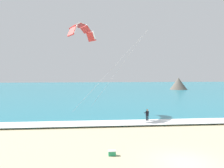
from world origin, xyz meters
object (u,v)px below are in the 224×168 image
(surfboard, at_px, (147,122))
(cooler_box, at_px, (112,153))
(kitesurfer, at_px, (147,115))
(kite_primary, at_px, (82,30))

(surfboard, distance_m, cooler_box, 13.01)
(surfboard, relative_size, kitesurfer, 0.86)
(surfboard, height_order, kitesurfer, kitesurfer)
(surfboard, relative_size, kite_primary, 0.12)
(kite_primary, bearing_deg, cooler_box, -80.66)
(surfboard, bearing_deg, cooler_box, -115.90)
(kitesurfer, relative_size, kite_primary, 0.14)
(surfboard, xyz_separation_m, cooler_box, (-5.68, -11.70, 0.18))
(cooler_box, bearing_deg, surfboard, 64.10)
(kitesurfer, height_order, kite_primary, kite_primary)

